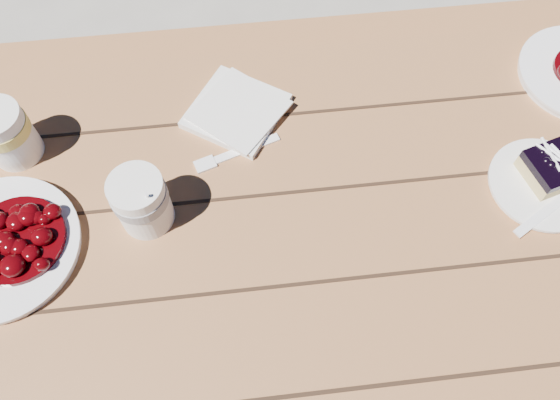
{
  "coord_description": "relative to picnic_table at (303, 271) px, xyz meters",
  "views": [
    {
      "loc": [
        -0.08,
        -0.35,
        1.54
      ],
      "look_at": [
        -0.04,
        0.04,
        0.81
      ],
      "focal_mm": 35.0,
      "sensor_mm": 36.0,
      "label": 1
    }
  ],
  "objects": [
    {
      "name": "fork_dessert",
      "position": [
        0.38,
        -0.01,
        0.17
      ],
      "size": [
        0.15,
        0.1,
        0.0
      ],
      "primitive_type": null,
      "rotation": [
        0.0,
        0.0,
        -1.05
      ],
      "color": "white",
      "rests_on": "dessert_plate"
    },
    {
      "name": "fork_table",
      "position": [
        -0.08,
        0.17,
        0.16
      ],
      "size": [
        0.16,
        0.07,
        0.0
      ],
      "primitive_type": null,
      "rotation": [
        0.0,
        0.0,
        1.89
      ],
      "color": "white",
      "rests_on": "picnic_table"
    },
    {
      "name": "goulash_stew",
      "position": [
        -0.45,
        0.03,
        0.2
      ],
      "size": [
        0.15,
        0.15,
        0.04
      ],
      "primitive_type": null,
      "color": "#460206",
      "rests_on": "main_plate"
    },
    {
      "name": "dessert_plate",
      "position": [
        0.4,
        0.04,
        0.17
      ],
      "size": [
        0.17,
        0.17,
        0.01
      ],
      "primitive_type": "cylinder",
      "color": "white",
      "rests_on": "picnic_table"
    },
    {
      "name": "blueberry_cake",
      "position": [
        0.41,
        0.06,
        0.19
      ],
      "size": [
        0.1,
        0.1,
        0.05
      ],
      "rotation": [
        0.0,
        0.0,
        0.27
      ],
      "color": "tan",
      "rests_on": "dessert_plate"
    },
    {
      "name": "second_cup",
      "position": [
        -0.47,
        0.21,
        0.21
      ],
      "size": [
        0.08,
        0.08,
        0.11
      ],
      "primitive_type": "cylinder",
      "color": "white",
      "rests_on": "picnic_table"
    },
    {
      "name": "ground",
      "position": [
        0.0,
        0.0,
        -0.59
      ],
      "size": [
        60.0,
        60.0,
        0.0
      ],
      "primitive_type": "plane",
      "color": "gray",
      "rests_on": "ground"
    },
    {
      "name": "napkin_stack",
      "position": [
        -0.09,
        0.25,
        0.17
      ],
      "size": [
        0.21,
        0.21,
        0.01
      ],
      "primitive_type": "cube",
      "rotation": [
        0.0,
        0.0,
        0.98
      ],
      "color": "white",
      "rests_on": "picnic_table"
    },
    {
      "name": "main_plate",
      "position": [
        -0.48,
        0.03,
        0.17
      ],
      "size": [
        0.24,
        0.24,
        0.02
      ],
      "primitive_type": "cylinder",
      "color": "white",
      "rests_on": "picnic_table"
    },
    {
      "name": "picnic_table",
      "position": [
        0.0,
        0.0,
        0.0
      ],
      "size": [
        2.0,
        1.55,
        0.75
      ],
      "color": "brown",
      "rests_on": "ground"
    },
    {
      "name": "coffee_cup",
      "position": [
        -0.25,
        0.06,
        0.21
      ],
      "size": [
        0.08,
        0.08,
        0.11
      ],
      "primitive_type": "cylinder",
      "color": "white",
      "rests_on": "picnic_table"
    }
  ]
}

